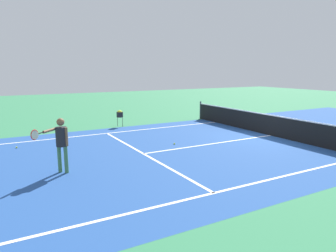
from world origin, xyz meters
The scene contains 11 objects.
ground_plane centered at (0.00, 0.00, 0.00)m, with size 60.00×60.00×0.00m, color #337F51.
court_surface_inbounds centered at (0.00, 0.00, 0.00)m, with size 10.62×24.40×0.00m, color #234C93.
line_sideline_left centered at (-4.11, -5.95, 0.00)m, with size 0.10×11.89×0.01m, color white.
line_sideline_right centered at (4.11, -5.95, 0.00)m, with size 0.10×11.89×0.01m, color white.
line_service_near centered at (0.00, -6.40, 0.00)m, with size 8.22×0.10×0.01m, color white.
line_center_service centered at (0.00, -3.20, 0.00)m, with size 0.10×6.40×0.01m, color white.
net centered at (0.00, 0.00, 0.49)m, with size 11.22×0.09×1.07m.
player_near centered at (0.73, -9.33, 1.00)m, with size 0.77×1.03×1.62m.
ball_hopper centered at (-5.50, -5.22, 0.68)m, with size 0.34×0.34×0.87m.
tennis_ball_mid_court centered at (-0.67, -4.72, 0.03)m, with size 0.07×0.07×0.07m, color #CCE033.
tennis_ball_by_baseline centered at (-3.12, -10.33, 0.03)m, with size 0.07×0.07×0.07m, color #CCE033.
Camera 1 is at (9.81, -10.88, 3.00)m, focal length 33.09 mm.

